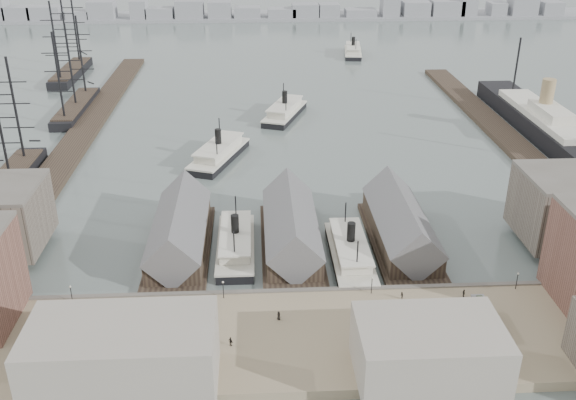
{
  "coord_description": "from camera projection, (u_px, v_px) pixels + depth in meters",
  "views": [
    {
      "loc": [
        -7.9,
        -115.9,
        74.98
      ],
      "look_at": [
        0.0,
        30.0,
        6.0
      ],
      "focal_mm": 40.0,
      "sensor_mm": 36.0,
      "label": 1
    }
  ],
  "objects": [
    {
      "name": "west_wharf",
      "position": [
        83.0,
        133.0,
        223.69
      ],
      "size": [
        10.0,
        220.0,
        1.6
      ],
      "primitive_type": "cube",
      "color": "#2D231C",
      "rests_on": "ground"
    },
    {
      "name": "pedestrian_1",
      "position": [
        59.0,
        332.0,
        117.55
      ],
      "size": [
        1.09,
        1.06,
        1.77
      ],
      "primitive_type": "imported",
      "rotation": [
        0.0,
        0.0,
        5.63
      ],
      "color": "black",
      "rests_on": "quay"
    },
    {
      "name": "pedestrian_0",
      "position": [
        34.0,
        315.0,
        122.52
      ],
      "size": [
        0.71,
        0.75,
        1.65
      ],
      "primitive_type": "imported",
      "rotation": [
        0.0,
        0.0,
        0.95
      ],
      "color": "black",
      "rests_on": "quay"
    },
    {
      "name": "ground",
      "position": [
        296.0,
        285.0,
        137.05
      ],
      "size": [
        900.0,
        900.0,
        0.0
      ],
      "primitive_type": "plane",
      "color": "#54625F",
      "rests_on": "ground"
    },
    {
      "name": "ferry_open_far",
      "position": [
        353.0,
        51.0,
        336.22
      ],
      "size": [
        11.83,
        29.06,
        10.09
      ],
      "rotation": [
        0.0,
        0.0,
        -0.12
      ],
      "color": "black",
      "rests_on": "ground"
    },
    {
      "name": "ferry_shed_west",
      "position": [
        180.0,
        232.0,
        149.04
      ],
      "size": [
        14.0,
        42.0,
        12.6
      ],
      "color": "#2D231C",
      "rests_on": "ground"
    },
    {
      "name": "seawall",
      "position": [
        297.0,
        294.0,
        131.87
      ],
      "size": [
        180.0,
        1.2,
        2.3
      ],
      "primitive_type": "cube",
      "color": "#59544C",
      "rests_on": "ground"
    },
    {
      "name": "street_bldg_center",
      "position": [
        429.0,
        351.0,
        106.15
      ],
      "size": [
        24.0,
        16.0,
        10.0
      ],
      "primitive_type": "cube",
      "color": "gray",
      "rests_on": "quay"
    },
    {
      "name": "tram",
      "position": [
        484.0,
        316.0,
        120.5
      ],
      "size": [
        2.67,
        9.76,
        3.46
      ],
      "rotation": [
        0.0,
        0.0,
        -0.01
      ],
      "color": "black",
      "rests_on": "quay"
    },
    {
      "name": "sailing_ship_mid",
      "position": [
        76.0,
        106.0,
        246.52
      ],
      "size": [
        8.21,
        47.44,
        33.76
      ],
      "color": "black",
      "rests_on": "ground"
    },
    {
      "name": "street_bldg_west",
      "position": [
        123.0,
        357.0,
        103.28
      ],
      "size": [
        30.0,
        16.0,
        12.0
      ],
      "primitive_type": "cube",
      "color": "gray",
      "rests_on": "quay"
    },
    {
      "name": "ferry_open_mid",
      "position": [
        285.0,
        111.0,
        240.77
      ],
      "size": [
        18.86,
        31.35,
        10.74
      ],
      "rotation": [
        0.0,
        0.0,
        -0.35
      ],
      "color": "black",
      "rests_on": "ground"
    },
    {
      "name": "quay",
      "position": [
        303.0,
        339.0,
        118.57
      ],
      "size": [
        180.0,
        30.0,
        2.0
      ],
      "primitive_type": "cube",
      "color": "#8A7A5D",
      "rests_on": "ground"
    },
    {
      "name": "ferry_shed_east",
      "position": [
        401.0,
        226.0,
        151.58
      ],
      "size": [
        14.0,
        42.0,
        12.6
      ],
      "color": "#2D231C",
      "rests_on": "ground"
    },
    {
      "name": "lamp_post_near_e",
      "position": [
        372.0,
        282.0,
        129.45
      ],
      "size": [
        0.44,
        0.44,
        3.92
      ],
      "color": "black",
      "rests_on": "quay"
    },
    {
      "name": "sailing_ship_near",
      "position": [
        2.0,
        187.0,
        177.59
      ],
      "size": [
        8.31,
        57.21,
        34.14
      ],
      "color": "black",
      "rests_on": "ground"
    },
    {
      "name": "ferry_shed_center",
      "position": [
        291.0,
        229.0,
        150.31
      ],
      "size": [
        14.0,
        42.0,
        12.6
      ],
      "color": "#2D231C",
      "rests_on": "ground"
    },
    {
      "name": "ocean_steamer",
      "position": [
        542.0,
        123.0,
        222.64
      ],
      "size": [
        13.41,
        97.98,
        19.6
      ],
      "color": "black",
      "rests_on": "ground"
    },
    {
      "name": "horse_cart_left",
      "position": [
        145.0,
        320.0,
        121.19
      ],
      "size": [
        4.76,
        2.95,
        1.5
      ],
      "rotation": [
        0.0,
        0.0,
        1.19
      ],
      "color": "black",
      "rests_on": "quay"
    },
    {
      "name": "pedestrian_8",
      "position": [
        464.0,
        293.0,
        129.12
      ],
      "size": [
        0.45,
        1.01,
        1.7
      ],
      "primitive_type": "imported",
      "rotation": [
        0.0,
        0.0,
        1.61
      ],
      "color": "black",
      "rests_on": "quay"
    },
    {
      "name": "pedestrian_6",
      "position": [
        402.0,
        296.0,
        128.42
      ],
      "size": [
        0.8,
        0.91,
        1.59
      ],
      "primitive_type": "imported",
      "rotation": [
        0.0,
        0.0,
        4.43
      ],
      "color": "black",
      "rests_on": "quay"
    },
    {
      "name": "lamp_post_near_w",
      "position": [
        223.0,
        286.0,
        127.99
      ],
      "size": [
        0.44,
        0.44,
        3.92
      ],
      "color": "black",
      "rests_on": "quay"
    },
    {
      "name": "pedestrian_4",
      "position": [
        279.0,
        316.0,
        122.14
      ],
      "size": [
        0.98,
        1.04,
        1.79
      ],
      "primitive_type": "imported",
      "rotation": [
        0.0,
        0.0,
        2.22
      ],
      "color": "black",
      "rests_on": "quay"
    },
    {
      "name": "lamp_post_far_e",
      "position": [
        517.0,
        278.0,
        130.92
      ],
      "size": [
        0.44,
        0.44,
        3.92
      ],
      "color": "black",
      "rests_on": "quay"
    },
    {
      "name": "ferry_docked_east",
      "position": [
        350.0,
        252.0,
        145.1
      ],
      "size": [
        8.67,
        28.9,
        10.32
      ],
      "color": "black",
      "rests_on": "ground"
    },
    {
      "name": "ferry_docked_west",
      "position": [
        236.0,
        243.0,
        148.88
      ],
      "size": [
        8.53,
        28.45,
        10.16
      ],
      "color": "black",
      "rests_on": "ground"
    },
    {
      "name": "east_wharf",
      "position": [
        503.0,
        135.0,
        221.79
      ],
      "size": [
        10.0,
        180.0,
        1.6
      ],
      "primitive_type": "cube",
      "color": "#2D231C",
      "rests_on": "ground"
    },
    {
      "name": "horse_cart_right",
      "position": [
        399.0,
        335.0,
        116.93
      ],
      "size": [
        4.72,
        3.27,
        1.47
      ],
      "rotation": [
        0.0,
        0.0,
        2.01
      ],
      "color": "black",
      "rests_on": "quay"
    },
    {
      "name": "horse_cart_center",
      "position": [
        202.0,
        318.0,
        121.68
      ],
      "size": [
        4.88,
        3.23,
        1.62
      ],
      "rotation": [
        0.0,
        0.0,
        1.11
      ],
      "color": "black",
      "rests_on": "quay"
    },
    {
      "name": "sailing_ship_far",
      "position": [
        71.0,
        71.0,
        295.68
      ],
      "size": [
        8.82,
        49.01,
        36.27
      ],
      "color": "black",
      "rests_on": "ground"
    },
    {
      "name": "pedestrian_2",
      "position": [
        211.0,
        303.0,
        126.17
      ],
      "size": [
        1.0,
        1.19,
        1.61
      ],
      "primitive_type": "imported",
      "rotation": [
        0.0,
        0.0,
        1.1
      ],
      "color": "black",
      "rests_on": "quay"
    },
    {
      "name": "pedestrian_5",
      "position": [
        364.0,
        342.0,
        114.83
      ],
      "size": [
        0.77,
        0.68,
        1.75
      ],
      "primitive_type": "imported",
      "rotation": [
        0.0,
        0.0,
        2.74
      ],
      "color": "black",
      "rests_on": "quay"
    },
    {
      "name": "pedestrian_7",
      "position": [
        499.0,
        325.0,
        119.41
      ],
      "size": [
        1.26,
        1.1,
        1.69
      ],
      "primitive_type": "imported",
      "rotation": [
        0.0,
        0.0,
        0.53
      ],
      "color": "black",
      "rests_on": "quay"
    },
    {
      "name": "far_shore",
      "position": [
        261.0,
        13.0,
        437.01
      ],
      "size": [
        500.0,
        40.0,
        15.72
      ],
      "color": "gray",
      "rests_on": "ground"
    },
    {
      "name": "lamp_post_far_w",
      "position": [
        71.0,
        291.0,
        126.52
      ],
      "size": [
        0.44,
        0.44,
        3.92
      ],
      "color": "black",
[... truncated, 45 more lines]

